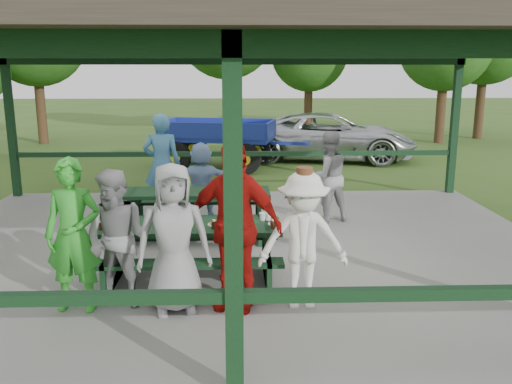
{
  "coord_description": "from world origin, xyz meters",
  "views": [
    {
      "loc": [
        0.04,
        -7.94,
        2.83
      ],
      "look_at": [
        0.3,
        -0.3,
        1.08
      ],
      "focal_mm": 38.0,
      "sensor_mm": 36.0,
      "label": 1
    }
  ],
  "objects_px": {
    "contestant_red": "(233,226)",
    "spectator_grey": "(328,176)",
    "pickup_truck": "(330,137)",
    "spectator_lblue": "(202,181)",
    "picnic_table_near": "(191,246)",
    "contestant_grey_left": "(117,240)",
    "contestant_green": "(73,236)",
    "picnic_table_far": "(196,207)",
    "contestant_white_fedora": "(303,240)",
    "spectator_blue": "(162,165)",
    "contestant_grey_mid": "(174,238)",
    "farm_trailer": "(218,143)"
  },
  "relations": [
    {
      "from": "contestant_red",
      "to": "spectator_grey",
      "type": "relative_size",
      "value": 1.19
    },
    {
      "from": "pickup_truck",
      "to": "spectator_lblue",
      "type": "bearing_deg",
      "value": 163.27
    },
    {
      "from": "picnic_table_near",
      "to": "contestant_red",
      "type": "relative_size",
      "value": 1.19
    },
    {
      "from": "contestant_grey_left",
      "to": "spectator_lblue",
      "type": "bearing_deg",
      "value": 97.12
    },
    {
      "from": "picnic_table_near",
      "to": "contestant_red",
      "type": "xyz_separation_m",
      "value": [
        0.56,
        -0.83,
        0.51
      ]
    },
    {
      "from": "contestant_green",
      "to": "contestant_red",
      "type": "xyz_separation_m",
      "value": [
        1.8,
        0.01,
        0.09
      ]
    },
    {
      "from": "spectator_grey",
      "to": "picnic_table_far",
      "type": "bearing_deg",
      "value": 2.9
    },
    {
      "from": "contestant_white_fedora",
      "to": "contestant_grey_left",
      "type": "bearing_deg",
      "value": 178.87
    },
    {
      "from": "picnic_table_far",
      "to": "pickup_truck",
      "type": "xyz_separation_m",
      "value": [
        3.59,
        8.09,
        0.16
      ]
    },
    {
      "from": "contestant_grey_left",
      "to": "contestant_green",
      "type": "bearing_deg",
      "value": -153.8
    },
    {
      "from": "picnic_table_far",
      "to": "spectator_blue",
      "type": "height_order",
      "value": "spectator_blue"
    },
    {
      "from": "contestant_green",
      "to": "spectator_blue",
      "type": "distance_m",
      "value": 4.21
    },
    {
      "from": "contestant_grey_mid",
      "to": "contestant_white_fedora",
      "type": "xyz_separation_m",
      "value": [
        1.47,
        0.04,
        -0.05
      ]
    },
    {
      "from": "contestant_green",
      "to": "farm_trailer",
      "type": "relative_size",
      "value": 0.41
    },
    {
      "from": "contestant_white_fedora",
      "to": "contestant_green",
      "type": "bearing_deg",
      "value": -179.26
    },
    {
      "from": "picnic_table_near",
      "to": "spectator_grey",
      "type": "height_order",
      "value": "spectator_grey"
    },
    {
      "from": "picnic_table_far",
      "to": "contestant_red",
      "type": "bearing_deg",
      "value": -77.37
    },
    {
      "from": "contestant_grey_left",
      "to": "contestant_red",
      "type": "height_order",
      "value": "contestant_red"
    },
    {
      "from": "spectator_grey",
      "to": "contestant_grey_left",
      "type": "bearing_deg",
      "value": 34.21
    },
    {
      "from": "contestant_white_fedora",
      "to": "farm_trailer",
      "type": "relative_size",
      "value": 0.38
    },
    {
      "from": "contestant_grey_mid",
      "to": "farm_trailer",
      "type": "xyz_separation_m",
      "value": [
        0.17,
        9.69,
        -0.22
      ]
    },
    {
      "from": "picnic_table_far",
      "to": "contestant_grey_mid",
      "type": "height_order",
      "value": "contestant_grey_mid"
    },
    {
      "from": "spectator_blue",
      "to": "contestant_green",
      "type": "bearing_deg",
      "value": 81.59
    },
    {
      "from": "contestant_grey_left",
      "to": "farm_trailer",
      "type": "height_order",
      "value": "contestant_grey_left"
    },
    {
      "from": "contestant_red",
      "to": "spectator_blue",
      "type": "relative_size",
      "value": 1.02
    },
    {
      "from": "contestant_grey_left",
      "to": "contestant_grey_mid",
      "type": "bearing_deg",
      "value": 7.84
    },
    {
      "from": "contestant_grey_left",
      "to": "contestant_grey_mid",
      "type": "distance_m",
      "value": 0.67
    },
    {
      "from": "contestant_red",
      "to": "spectator_grey",
      "type": "height_order",
      "value": "contestant_red"
    },
    {
      "from": "contestant_red",
      "to": "spectator_blue",
      "type": "bearing_deg",
      "value": 126.73
    },
    {
      "from": "picnic_table_near",
      "to": "contestant_grey_mid",
      "type": "bearing_deg",
      "value": -97.06
    },
    {
      "from": "picnic_table_far",
      "to": "farm_trailer",
      "type": "height_order",
      "value": "farm_trailer"
    },
    {
      "from": "picnic_table_near",
      "to": "contestant_grey_left",
      "type": "relative_size",
      "value": 1.44
    },
    {
      "from": "pickup_truck",
      "to": "picnic_table_near",
      "type": "bearing_deg",
      "value": 170.71
    },
    {
      "from": "contestant_grey_mid",
      "to": "spectator_lblue",
      "type": "distance_m",
      "value": 3.89
    },
    {
      "from": "spectator_lblue",
      "to": "picnic_table_near",
      "type": "bearing_deg",
      "value": 87.37
    },
    {
      "from": "spectator_blue",
      "to": "spectator_grey",
      "type": "relative_size",
      "value": 1.17
    },
    {
      "from": "spectator_lblue",
      "to": "spectator_grey",
      "type": "xyz_separation_m",
      "value": [
        2.28,
        -0.22,
        0.11
      ]
    },
    {
      "from": "contestant_grey_mid",
      "to": "spectator_lblue",
      "type": "bearing_deg",
      "value": 78.18
    },
    {
      "from": "spectator_lblue",
      "to": "spectator_grey",
      "type": "bearing_deg",
      "value": 170.87
    },
    {
      "from": "spectator_lblue",
      "to": "pickup_truck",
      "type": "bearing_deg",
      "value": -120.21
    },
    {
      "from": "spectator_lblue",
      "to": "spectator_blue",
      "type": "xyz_separation_m",
      "value": [
        -0.76,
        0.35,
        0.24
      ]
    },
    {
      "from": "picnic_table_far",
      "to": "farm_trailer",
      "type": "bearing_deg",
      "value": 88.88
    },
    {
      "from": "contestant_white_fedora",
      "to": "farm_trailer",
      "type": "height_order",
      "value": "contestant_white_fedora"
    },
    {
      "from": "contestant_red",
      "to": "spectator_blue",
      "type": "height_order",
      "value": "contestant_red"
    },
    {
      "from": "contestant_green",
      "to": "contestant_grey_left",
      "type": "height_order",
      "value": "contestant_green"
    },
    {
      "from": "spectator_lblue",
      "to": "spectator_blue",
      "type": "distance_m",
      "value": 0.87
    },
    {
      "from": "picnic_table_near",
      "to": "spectator_blue",
      "type": "height_order",
      "value": "spectator_blue"
    },
    {
      "from": "picnic_table_far",
      "to": "contestant_green",
      "type": "xyz_separation_m",
      "value": [
        -1.17,
        -2.84,
        0.42
      ]
    },
    {
      "from": "contestant_red",
      "to": "pickup_truck",
      "type": "height_order",
      "value": "contestant_red"
    },
    {
      "from": "picnic_table_near",
      "to": "contestant_red",
      "type": "height_order",
      "value": "contestant_red"
    }
  ]
}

